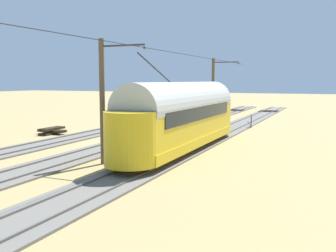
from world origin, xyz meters
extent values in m
plane|color=#9E8956|center=(0.00, 0.00, 0.00)|extent=(220.00, 220.00, 0.00)
cube|color=#666059|center=(-4.81, 0.00, 0.05)|extent=(2.80, 80.00, 0.10)
cube|color=#59544C|center=(-4.09, 0.00, 0.14)|extent=(0.07, 80.00, 0.08)
cube|color=#59544C|center=(-5.53, 0.00, 0.14)|extent=(0.07, 80.00, 0.08)
cube|color=#2D2316|center=(-4.81, -32.00, 0.11)|extent=(2.50, 0.24, 0.08)
cube|color=#2D2316|center=(-4.81, -31.35, 0.11)|extent=(2.50, 0.24, 0.08)
cube|color=#2D2316|center=(-4.81, -30.70, 0.11)|extent=(2.50, 0.24, 0.08)
cube|color=#2D2316|center=(-4.81, -30.05, 0.11)|extent=(2.50, 0.24, 0.08)
cube|color=#2D2316|center=(-4.81, -29.40, 0.11)|extent=(2.50, 0.24, 0.08)
cube|color=#666059|center=(0.00, 0.00, 0.05)|extent=(2.80, 80.00, 0.10)
cube|color=#59544C|center=(0.72, 0.00, 0.14)|extent=(0.07, 80.00, 0.08)
cube|color=#59544C|center=(-0.72, 0.00, 0.14)|extent=(0.07, 80.00, 0.08)
cube|color=#2D2316|center=(0.00, -32.00, 0.11)|extent=(2.50, 0.24, 0.08)
cube|color=#2D2316|center=(0.00, -31.35, 0.11)|extent=(2.50, 0.24, 0.08)
cube|color=#2D2316|center=(0.00, -30.70, 0.11)|extent=(2.50, 0.24, 0.08)
cube|color=#2D2316|center=(0.00, -30.05, 0.11)|extent=(2.50, 0.24, 0.08)
cube|color=#2D2316|center=(0.00, -29.40, 0.11)|extent=(2.50, 0.24, 0.08)
cube|color=#666059|center=(4.81, 0.00, 0.05)|extent=(2.80, 80.00, 0.10)
cube|color=#59544C|center=(5.53, 0.00, 0.14)|extent=(0.07, 80.00, 0.08)
cube|color=#59544C|center=(4.09, 0.00, 0.14)|extent=(0.07, 80.00, 0.08)
cube|color=#2D2316|center=(4.81, -32.00, 0.11)|extent=(2.50, 0.24, 0.08)
cube|color=#2D2316|center=(4.81, -31.35, 0.11)|extent=(2.50, 0.24, 0.08)
cube|color=#2D2316|center=(4.81, -30.70, 0.11)|extent=(2.50, 0.24, 0.08)
cube|color=#2D2316|center=(4.81, -30.05, 0.11)|extent=(2.50, 0.24, 0.08)
cube|color=#2D2316|center=(4.81, -29.40, 0.11)|extent=(2.50, 0.24, 0.08)
cube|color=gold|center=(-4.81, 2.28, 0.71)|extent=(2.65, 13.40, 0.55)
cube|color=gold|center=(-4.81, 2.28, 1.46)|extent=(2.55, 13.40, 0.95)
cube|color=gold|center=(-4.81, 2.28, 2.46)|extent=(2.55, 13.40, 1.05)
cylinder|color=#B7B7B2|center=(-4.81, 2.28, 2.98)|extent=(2.65, 13.13, 2.65)
cylinder|color=gold|center=(-4.81, -4.37, 1.70)|extent=(2.55, 2.55, 2.55)
cylinder|color=gold|center=(-4.81, 8.93, 1.70)|extent=(2.55, 2.55, 2.55)
cube|color=black|center=(-4.81, -5.50, 2.72)|extent=(1.63, 0.08, 0.36)
cube|color=black|center=(-4.81, -5.54, 2.41)|extent=(1.73, 0.06, 0.80)
cube|color=black|center=(-6.10, 2.28, 2.46)|extent=(0.04, 11.26, 0.80)
cube|color=black|center=(-3.51, 2.28, 2.46)|extent=(0.04, 11.26, 0.80)
cylinder|color=silver|center=(-4.81, -5.63, 1.46)|extent=(0.24, 0.06, 0.24)
cube|color=gray|center=(-4.81, -5.57, 0.53)|extent=(1.94, 0.12, 0.20)
cylinder|color=black|center=(-4.81, 6.24, 5.00)|extent=(0.07, 3.92, 1.46)
cylinder|color=black|center=(-5.53, -2.01, 0.56)|extent=(0.10, 0.76, 0.76)
cylinder|color=black|center=(-4.09, -2.01, 0.56)|extent=(0.10, 0.76, 0.76)
cylinder|color=black|center=(-5.53, 6.57, 0.56)|extent=(0.10, 0.76, 0.76)
cylinder|color=black|center=(-4.09, 6.57, 0.56)|extent=(0.10, 0.76, 0.76)
cylinder|color=brown|center=(-2.31, -12.22, 3.27)|extent=(0.28, 0.28, 6.55)
cylinder|color=#2D2D2D|center=(-3.56, -12.22, 6.15)|extent=(2.50, 0.10, 0.10)
sphere|color=#334733|center=(-4.81, -12.22, 6.00)|extent=(0.16, 0.16, 0.16)
cylinder|color=brown|center=(-2.31, 7.46, 3.27)|extent=(0.28, 0.28, 6.55)
cylinder|color=#2D2D2D|center=(-3.56, 7.46, 6.15)|extent=(2.50, 0.10, 0.10)
sphere|color=#334733|center=(-4.81, 7.46, 6.00)|extent=(0.16, 0.16, 0.16)
cylinder|color=black|center=(-4.81, 7.46, 6.00)|extent=(0.03, 43.36, 0.03)
cylinder|color=black|center=(-3.56, -12.22, 6.15)|extent=(2.50, 0.02, 0.02)
cylinder|color=black|center=(-6.32, -11.31, 0.55)|extent=(0.08, 0.08, 1.10)
cylinder|color=red|center=(-6.32, -11.31, 1.22)|extent=(0.30, 0.30, 0.03)
cylinder|color=#262626|center=(-6.14, -11.31, 0.35)|extent=(0.33, 0.04, 0.54)
cube|color=#2D2316|center=(7.62, -0.65, 0.09)|extent=(0.24, 2.40, 0.18)
cube|color=#2D2316|center=(7.92, -0.65, 0.09)|extent=(0.24, 2.40, 0.18)
cube|color=#2D2316|center=(8.22, -0.65, 0.09)|extent=(0.24, 2.40, 0.18)
cube|color=#2D2316|center=(7.92, -0.95, 0.27)|extent=(2.40, 0.24, 0.18)
cube|color=#2D2316|center=(7.92, -0.65, 0.27)|extent=(2.40, 0.24, 0.18)
cube|color=#2D2316|center=(7.92, -0.35, 0.27)|extent=(2.40, 0.24, 0.18)
cube|color=#2D2316|center=(7.62, -0.65, 0.45)|extent=(0.24, 2.40, 0.18)
cube|color=#2D2316|center=(7.92, -0.65, 0.45)|extent=(0.24, 2.40, 0.18)
cube|color=#2D2316|center=(8.22, -0.65, 0.45)|extent=(0.24, 2.40, 0.18)
camera|label=1|loc=(-13.57, 24.73, 4.41)|focal=41.67mm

